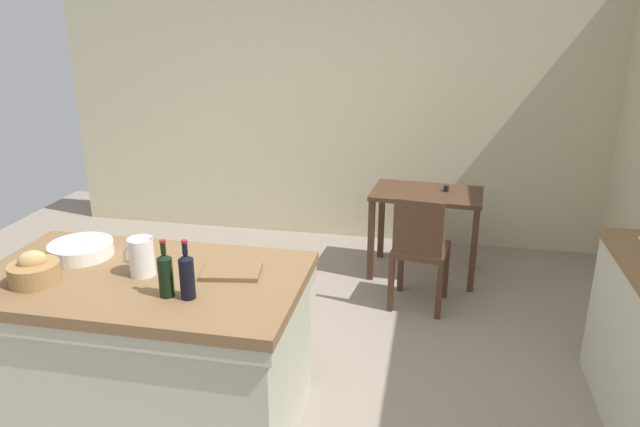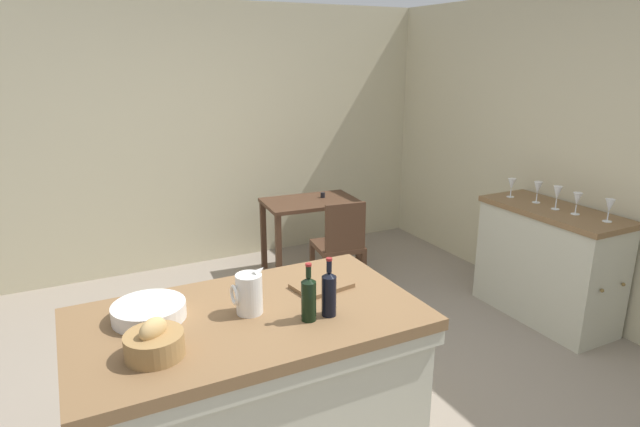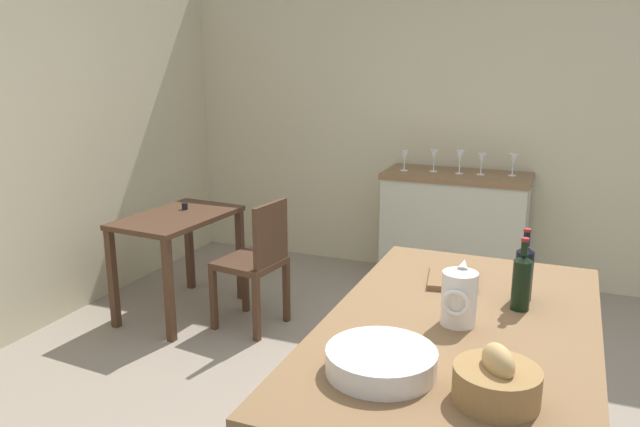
# 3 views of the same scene
# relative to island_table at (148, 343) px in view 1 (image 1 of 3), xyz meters

# --- Properties ---
(ground_plane) EXTENTS (6.76, 6.76, 0.00)m
(ground_plane) POSITION_rel_island_table_xyz_m (0.46, 0.43, -0.48)
(ground_plane) COLOR gray
(wall_back) EXTENTS (5.32, 0.12, 2.60)m
(wall_back) POSITION_rel_island_table_xyz_m (0.46, 3.03, 0.82)
(wall_back) COLOR beige
(wall_back) RESTS_ON ground
(island_table) EXTENTS (1.69, 0.97, 0.88)m
(island_table) POSITION_rel_island_table_xyz_m (0.00, 0.00, 0.00)
(island_table) COLOR brown
(island_table) RESTS_ON ground
(writing_desk) EXTENTS (0.94, 0.63, 0.79)m
(writing_desk) POSITION_rel_island_table_xyz_m (1.41, 2.23, 0.14)
(writing_desk) COLOR #472D1E
(writing_desk) RESTS_ON ground
(wooden_chair) EXTENTS (0.45, 0.45, 0.90)m
(wooden_chair) POSITION_rel_island_table_xyz_m (1.39, 1.59, 0.02)
(wooden_chair) COLOR #472D1E
(wooden_chair) RESTS_ON ground
(pitcher) EXTENTS (0.17, 0.13, 0.24)m
(pitcher) POSITION_rel_island_table_xyz_m (0.01, 0.01, 0.51)
(pitcher) COLOR silver
(pitcher) RESTS_ON island_table
(wash_bowl) EXTENTS (0.35, 0.35, 0.08)m
(wash_bowl) POSITION_rel_island_table_xyz_m (-0.44, 0.17, 0.44)
(wash_bowl) COLOR silver
(wash_bowl) RESTS_ON island_table
(bread_basket) EXTENTS (0.25, 0.25, 0.17)m
(bread_basket) POSITION_rel_island_table_xyz_m (-0.48, -0.18, 0.47)
(bread_basket) COLOR olive
(bread_basket) RESTS_ON island_table
(cutting_board) EXTENTS (0.33, 0.25, 0.02)m
(cutting_board) POSITION_rel_island_table_xyz_m (0.46, 0.11, 0.42)
(cutting_board) COLOR brown
(cutting_board) RESTS_ON island_table
(wine_bottle_dark) EXTENTS (0.07, 0.07, 0.30)m
(wine_bottle_dark) POSITION_rel_island_table_xyz_m (0.35, -0.19, 0.53)
(wine_bottle_dark) COLOR black
(wine_bottle_dark) RESTS_ON island_table
(wine_bottle_amber) EXTENTS (0.07, 0.07, 0.29)m
(wine_bottle_amber) POSITION_rel_island_table_xyz_m (0.24, -0.19, 0.52)
(wine_bottle_amber) COLOR black
(wine_bottle_amber) RESTS_ON island_table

